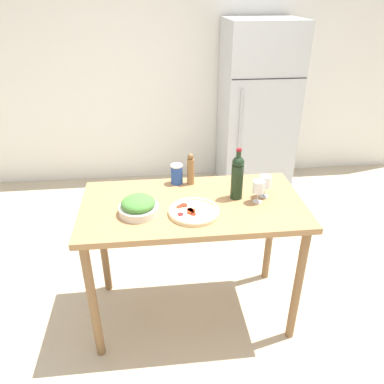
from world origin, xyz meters
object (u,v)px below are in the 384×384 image
(wine_glass_near, at_px, (258,188))
(refrigerator, at_px, (257,110))
(wine_bottle, at_px, (237,176))
(pepper_mill, at_px, (191,169))
(salt_canister, at_px, (177,174))
(homemade_pizza, at_px, (194,211))
(wine_glass_far, at_px, (265,183))
(salad_bowl, at_px, (139,206))

(wine_glass_near, bearing_deg, refrigerator, 75.12)
(refrigerator, relative_size, wine_bottle, 5.48)
(pepper_mill, distance_m, salt_canister, 0.10)
(refrigerator, xyz_separation_m, homemade_pizza, (-0.94, -2.07, 0.02))
(refrigerator, bearing_deg, wine_glass_near, -104.88)
(pepper_mill, distance_m, homemade_pizza, 0.40)
(wine_bottle, bearing_deg, pepper_mill, 140.28)
(salt_canister, bearing_deg, wine_glass_near, -32.78)
(wine_glass_near, relative_size, wine_glass_far, 1.00)
(wine_bottle, xyz_separation_m, wine_glass_far, (0.18, -0.01, -0.05))
(salad_bowl, xyz_separation_m, salt_canister, (0.26, 0.37, 0.02))
(homemade_pizza, distance_m, salt_canister, 0.41)
(pepper_mill, bearing_deg, salad_bowl, -134.92)
(refrigerator, relative_size, wine_glass_near, 12.61)
(wine_glass_far, height_order, salt_canister, wine_glass_far)
(wine_glass_near, relative_size, salt_canister, 1.05)
(salt_canister, bearing_deg, salad_bowl, -124.80)
(refrigerator, bearing_deg, wine_glass_far, -103.63)
(wine_glass_far, bearing_deg, pepper_mill, 152.92)
(salad_bowl, distance_m, salt_canister, 0.45)
(homemade_pizza, bearing_deg, pepper_mill, 86.71)
(refrigerator, distance_m, salt_canister, 1.94)
(wine_glass_far, height_order, salad_bowl, wine_glass_far)
(salad_bowl, bearing_deg, pepper_mill, 45.08)
(salt_canister, bearing_deg, pepper_mill, -10.91)
(pepper_mill, xyz_separation_m, salad_bowl, (-0.35, -0.35, -0.06))
(refrigerator, distance_m, wine_glass_near, 2.04)
(salad_bowl, bearing_deg, salt_canister, 55.20)
(refrigerator, distance_m, salad_bowl, 2.39)
(wine_bottle, xyz_separation_m, pepper_mill, (-0.27, 0.22, -0.04))
(wine_glass_near, distance_m, wine_glass_far, 0.09)
(wine_bottle, xyz_separation_m, salt_canister, (-0.36, 0.24, -0.08))
(refrigerator, relative_size, pepper_mill, 8.24)
(salad_bowl, bearing_deg, wine_glass_near, 4.28)
(salad_bowl, bearing_deg, wine_bottle, 11.42)
(salad_bowl, relative_size, homemade_pizza, 0.78)
(wine_glass_far, bearing_deg, wine_glass_near, -134.18)
(refrigerator, height_order, homemade_pizza, refrigerator)
(refrigerator, xyz_separation_m, wine_bottle, (-0.65, -1.90, 0.15))
(wine_glass_near, bearing_deg, wine_glass_far, 45.82)
(salt_canister, bearing_deg, wine_bottle, -33.71)
(wine_glass_near, relative_size, homemade_pizza, 0.48)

